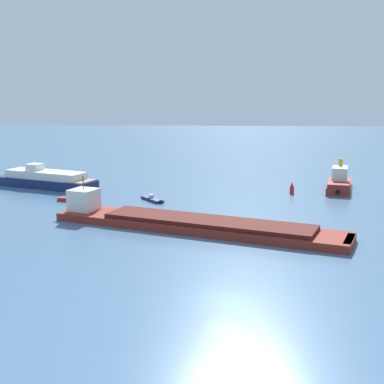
# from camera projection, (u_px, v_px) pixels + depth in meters

# --- Properties ---
(ground_plane) EXTENTS (400.00, 400.00, 0.00)m
(ground_plane) POSITION_uv_depth(u_px,v_px,m) (223.00, 300.00, 42.40)
(ground_plane) COLOR #476B8E
(tugboat) EXTENTS (6.47, 12.41, 5.02)m
(tugboat) POSITION_uv_depth(u_px,v_px,m) (339.00, 182.00, 87.90)
(tugboat) COLOR maroon
(tugboat) RESTS_ON ground
(fishing_skiff) EXTENTS (3.98, 4.69, 0.90)m
(fishing_skiff) POSITION_uv_depth(u_px,v_px,m) (152.00, 199.00, 79.74)
(fishing_skiff) COLOR navy
(fishing_skiff) RESTS_ON ground
(white_riverboat) EXTENTS (19.09, 11.44, 5.31)m
(white_riverboat) POSITION_uv_depth(u_px,v_px,m) (46.00, 179.00, 90.50)
(white_riverboat) COLOR navy
(white_riverboat) RESTS_ON ground
(small_motorboat) EXTENTS (3.99, 2.04, 1.02)m
(small_motorboat) POSITION_uv_depth(u_px,v_px,m) (70.00, 199.00, 79.63)
(small_motorboat) COLOR maroon
(small_motorboat) RESTS_ON ground
(cargo_barge) EXTENTS (36.41, 18.11, 5.56)m
(cargo_barge) POSITION_uv_depth(u_px,v_px,m) (188.00, 222.00, 63.67)
(cargo_barge) COLOR maroon
(cargo_barge) RESTS_ON ground
(channel_buoy_red) EXTENTS (0.70, 0.70, 1.90)m
(channel_buoy_red) POSITION_uv_depth(u_px,v_px,m) (292.00, 189.00, 85.02)
(channel_buoy_red) COLOR red
(channel_buoy_red) RESTS_ON ground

